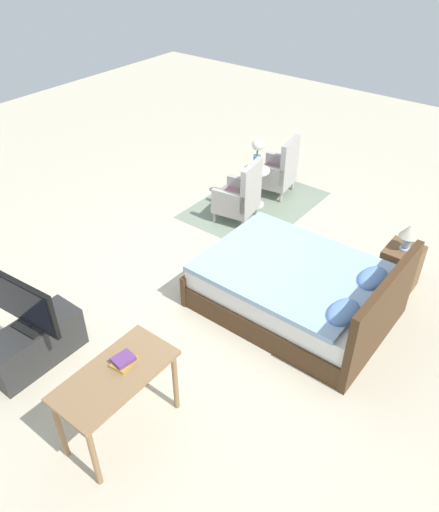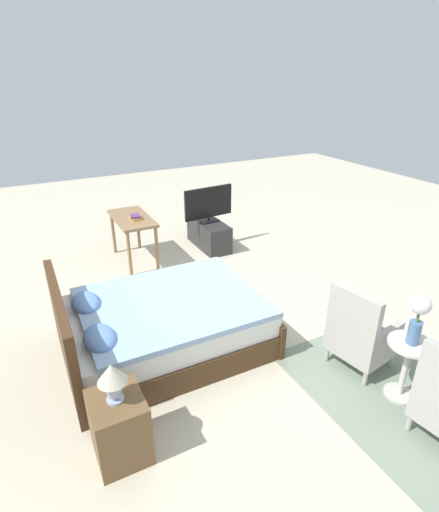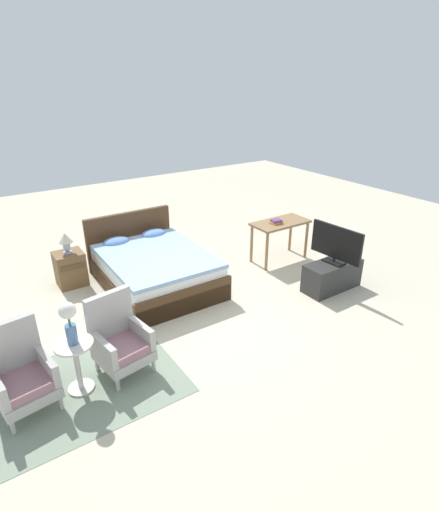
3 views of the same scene
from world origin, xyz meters
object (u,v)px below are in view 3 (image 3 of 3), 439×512
Objects in this scene: armchair_by_window_left at (22,375)px; side_table at (77,361)px; tv_flatscreen at (336,244)px; book_stack at (276,222)px; armchair_by_window_right at (120,341)px; bed at (153,268)px; flower_vase at (69,319)px; nightstand at (70,269)px; tv_stand at (332,275)px; table_lamp at (65,240)px; vanity_desk at (280,228)px.

armchair_by_window_left is 1.54× the size of side_table.
tv_flatscreen is 4.02× the size of book_stack.
side_table is (-0.50, -0.07, -0.01)m from armchair_by_window_right.
bed reaches higher than armchair_by_window_left.
armchair_by_window_right is 1.54× the size of side_table.
book_stack is at bearing 20.26° from armchair_by_window_right.
flower_vase reaches higher than nightstand.
armchair_by_window_right is 3.49m from tv_flatscreen.
flower_vase is 0.86× the size of nightstand.
bed is 2.38× the size of tv_flatscreen.
armchair_by_window_right is at bearing 179.59° from tv_stand.
bed is 2.28× the size of armchair_by_window_right.
flower_vase is 4.09m from book_stack.
table_lamp is at bearing 160.56° from book_stack.
nightstand is at bearing 65.39° from armchair_by_window_left.
armchair_by_window_left is 4.48m from tv_stand.
armchair_by_window_left reaches higher than side_table.
side_table is 0.58× the size of vanity_desk.
bed reaches higher than tv_stand.
bed is at bearing 143.33° from tv_stand.
armchair_by_window_left is 4.21× the size of book_stack.
flower_vase is at bearing 0.00° from side_table.
table_lamp is 0.34× the size of tv_stand.
armchair_by_window_left is 0.88× the size of vanity_desk.
bed is 2.02× the size of vanity_desk.
nightstand is at bearing 146.25° from bed.
vanity_desk is (2.31, -0.40, 0.33)m from bed.
tv_stand is (3.96, 0.04, -0.66)m from flower_vase.
side_table is 4.11m from book_stack.
bed is 1.41m from table_lamp.
bed is 2.19× the size of tv_stand.
armchair_by_window_left and armchair_by_window_right have the same top height.
side_table is at bearing -179.40° from tv_flatscreen.
armchair_by_window_right reaches higher than table_lamp.
book_stack is (4.39, 1.25, 0.39)m from armchair_by_window_left.
tv_stand is 0.92× the size of vanity_desk.
book_stack is at bearing 15.83° from armchair_by_window_left.
side_table is at bearing -179.41° from tv_stand.
nightstand is 0.63× the size of tv_flatscreen.
tv_flatscreen reaches higher than table_lamp.
table_lamp reaches higher than book_stack.
flower_vase reaches higher than tv_flatscreen.
table_lamp is at bearing 65.39° from armchair_by_window_left.
vanity_desk is (3.50, 1.27, 0.24)m from armchair_by_window_right.
armchair_by_window_right is 3.73m from vanity_desk.
table_lamp is 1.51× the size of book_stack.
armchair_by_window_left reaches higher than tv_stand.
table_lamp is (0.58, 2.47, -0.12)m from flower_vase.
table_lamp is at bearing 90.00° from nightstand.
tv_stand is at bearing 0.59° from side_table.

